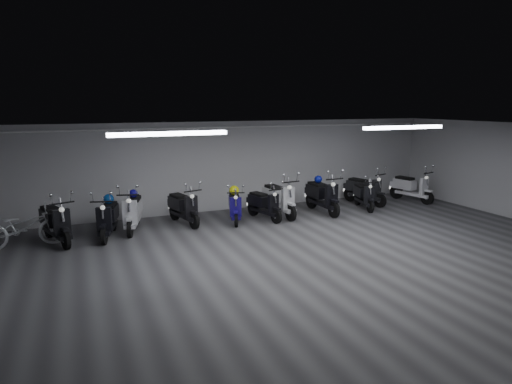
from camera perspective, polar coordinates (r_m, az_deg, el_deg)
name	(u,v)px	position (r m, az deg, el deg)	size (l,w,h in m)	color
floor	(319,258)	(9.67, 8.40, -8.69)	(14.00, 10.00, 0.01)	#3C3C3F
ceiling	(323,130)	(9.09, 8.93, 8.16)	(14.00, 10.00, 0.01)	gray
back_wall	(239,166)	(13.73, -2.32, 3.53)	(14.00, 0.01, 2.80)	#ACACAF
fluor_strip_left	(169,134)	(8.92, -11.46, 7.58)	(2.40, 0.18, 0.08)	white
fluor_strip_right	(404,127)	(11.70, 18.99, 8.10)	(2.40, 0.18, 0.08)	white
conduit	(239,127)	(13.53, -2.23, 8.60)	(0.05, 0.05, 13.60)	white
scooter_0	(55,216)	(11.42, -25.10, -2.90)	(0.61, 1.84, 1.37)	black
scooter_1	(108,212)	(11.43, -19.08, -2.56)	(0.59, 1.76, 1.31)	black
scooter_2	(132,206)	(11.84, -16.06, -1.77)	(0.61, 1.83, 1.37)	silver
scooter_3	(183,202)	(12.15, -9.60, -1.28)	(0.58, 1.75, 1.31)	black
scooter_4	(235,202)	(12.27, -2.84, -1.28)	(0.53, 1.59, 1.19)	#170C66
scooter_5	(264,199)	(12.49, 1.11, -0.97)	(0.54, 1.63, 1.22)	black
scooter_6	(279,193)	(12.88, 3.12, -0.14)	(0.64, 1.91, 1.42)	silver
scooter_7	(323,190)	(13.41, 8.83, 0.27)	(0.65, 1.95, 1.45)	black
scooter_8	(364,191)	(14.22, 14.16, 0.17)	(0.53, 1.60, 1.19)	black
scooter_9	(365,185)	(14.85, 14.28, 0.94)	(0.60, 1.81, 1.34)	black
bicycle	(22,222)	(11.46, -28.57, -3.55)	(0.67, 1.90, 1.23)	silver
scooter_10	(412,183)	(15.75, 20.01, 1.17)	(0.60, 1.79, 1.33)	silver
helmet_0	(109,199)	(11.60, -18.95, -0.89)	(0.26, 0.26, 0.26)	navy
helmet_1	(318,179)	(13.58, 8.25, 1.69)	(0.24, 0.24, 0.24)	#0C158B
helmet_2	(234,190)	(12.43, -2.91, 0.22)	(0.28, 0.28, 0.28)	#CFD60C
helmet_3	(133,194)	(12.03, -15.95, -0.20)	(0.23, 0.23, 0.23)	#110B7A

